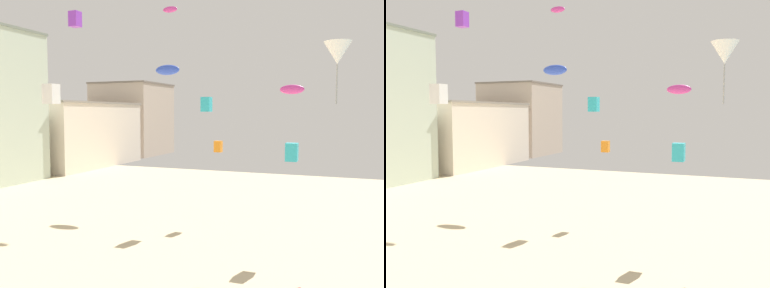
{
  "view_description": "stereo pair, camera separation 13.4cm",
  "coord_description": "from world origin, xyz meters",
  "views": [
    {
      "loc": [
        12.15,
        3.3,
        8.42
      ],
      "look_at": [
        5.12,
        20.66,
        7.0
      ],
      "focal_mm": 38.87,
      "sensor_mm": 36.0,
      "label": 1
    },
    {
      "loc": [
        12.27,
        3.35,
        8.42
      ],
      "look_at": [
        5.12,
        20.66,
        7.0
      ],
      "focal_mm": 38.87,
      "sensor_mm": 36.0,
      "label": 2
    }
  ],
  "objects": [
    {
      "name": "kite_white_delta",
      "position": [
        10.77,
        30.29,
        12.04
      ],
      "size": [
        1.67,
        1.67,
        3.79
      ],
      "color": "white"
    },
    {
      "name": "kite_cyan_box",
      "position": [
        8.35,
        28.86,
        6.01
      ],
      "size": [
        0.71,
        0.71,
        1.11
      ],
      "color": "#2DB7CC"
    },
    {
      "name": "kite_cyan_box_2",
      "position": [
        0.93,
        34.05,
        9.06
      ],
      "size": [
        0.73,
        0.73,
        1.15
      ],
      "color": "#2DB7CC"
    },
    {
      "name": "kite_orange_box",
      "position": [
        1.91,
        34.07,
        5.77
      ],
      "size": [
        0.56,
        0.56,
        0.88
      ],
      "color": "orange"
    },
    {
      "name": "boardwalk_hotel_far",
      "position": [
        -30.52,
        57.62,
        5.03
      ],
      "size": [
        13.68,
        20.8,
        10.05
      ],
      "color": "silver",
      "rests_on": "ground"
    },
    {
      "name": "kite_white_box",
      "position": [
        -9.13,
        28.04,
        9.79
      ],
      "size": [
        0.93,
        0.93,
        1.46
      ],
      "color": "white"
    },
    {
      "name": "kite_purple_box",
      "position": [
        -4.5,
        25.01,
        14.22
      ],
      "size": [
        0.6,
        0.6,
        0.95
      ],
      "color": "purple"
    },
    {
      "name": "boardwalk_hotel_distant",
      "position": [
        -30.52,
        76.79,
        7.12
      ],
      "size": [
        12.48,
        13.59,
        14.23
      ],
      "color": "#C6B29E",
      "rests_on": "ground"
    },
    {
      "name": "kite_magenta_parafoil",
      "position": [
        8.13,
        29.99,
        9.87
      ],
      "size": [
        1.53,
        0.42,
        0.59
      ],
      "color": "#DB3D9E"
    },
    {
      "name": "kite_magenta_parafoil_2",
      "position": [
        -4.44,
        38.88,
        17.93
      ],
      "size": [
        1.44,
        0.4,
        0.56
      ],
      "color": "#DB3D9E"
    },
    {
      "name": "kite_blue_parafoil",
      "position": [
        -4.66,
        38.72,
        12.39
      ],
      "size": [
        2.42,
        0.67,
        0.94
      ],
      "color": "blue"
    }
  ]
}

